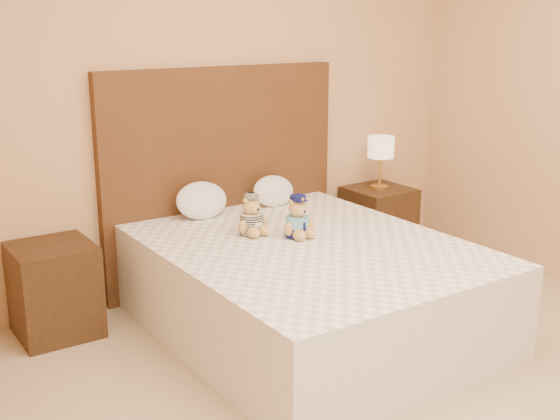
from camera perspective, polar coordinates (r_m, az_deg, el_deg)
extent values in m
cube|color=tan|center=(4.77, -5.10, 9.77)|extent=(4.00, 0.04, 2.70)
cube|color=white|center=(4.20, 2.28, -7.93)|extent=(1.60, 2.00, 0.30)
cube|color=white|center=(4.10, 2.32, -4.40)|extent=(1.60, 2.00, 0.25)
cube|color=#4A2B16|center=(4.83, -4.71, 2.63)|extent=(1.75, 0.08, 1.50)
cube|color=#3A2512|center=(4.33, -17.85, -6.19)|extent=(0.45, 0.45, 0.55)
cube|color=#3A2512|center=(5.49, 7.96, -1.03)|extent=(0.45, 0.45, 0.55)
cylinder|color=gold|center=(5.41, 8.08, 1.87)|extent=(0.14, 0.14, 0.02)
cylinder|color=gold|center=(5.39, 8.13, 3.21)|extent=(0.02, 0.02, 0.26)
cylinder|color=beige|center=(5.35, 8.20, 5.10)|extent=(0.20, 0.20, 0.16)
ellipsoid|color=white|center=(4.57, -6.39, 0.92)|extent=(0.36, 0.23, 0.25)
ellipsoid|color=white|center=(4.85, -0.54, 1.67)|extent=(0.32, 0.21, 0.22)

